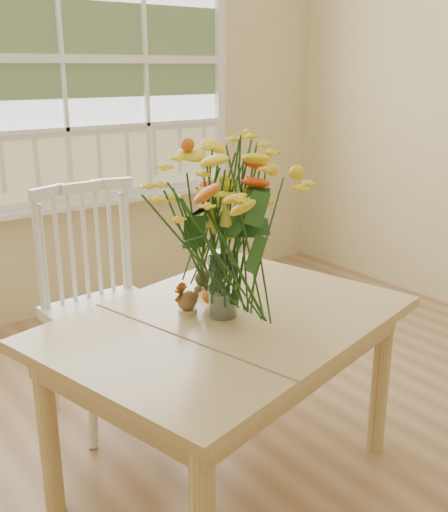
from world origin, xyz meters
TOP-DOWN VIEW (x-y plane):
  - floor at (0.00, 0.00)m, footprint 4.00×4.50m
  - wall_back at (0.00, 2.25)m, footprint 4.00×0.02m
  - window at (0.00, 2.21)m, footprint 2.42×0.12m
  - dining_table at (-0.25, 0.30)m, footprint 1.41×1.15m
  - windsor_chair at (-0.39, 1.06)m, footprint 0.48×0.46m
  - flower_vase at (-0.25, 0.32)m, footprint 0.48×0.48m
  - pumpkin at (-0.22, 0.41)m, footprint 0.10×0.10m
  - turkey_figurine at (-0.33, 0.42)m, footprint 0.10×0.09m
  - dark_gourd at (-0.14, 0.59)m, footprint 0.13×0.08m

SIDE VIEW (x-z plane):
  - floor at x=0.00m, z-range -0.01..0.00m
  - windsor_chair at x=-0.39m, z-range 0.06..1.07m
  - dining_table at x=-0.25m, z-range 0.24..0.91m
  - dark_gourd at x=-0.14m, z-range 0.67..0.74m
  - pumpkin at x=-0.22m, z-range 0.67..0.74m
  - turkey_figurine at x=-0.33m, z-range 0.66..0.76m
  - flower_vase at x=-0.25m, z-range 0.72..1.29m
  - wall_back at x=0.00m, z-range 0.00..2.70m
  - window at x=0.00m, z-range 0.66..2.40m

